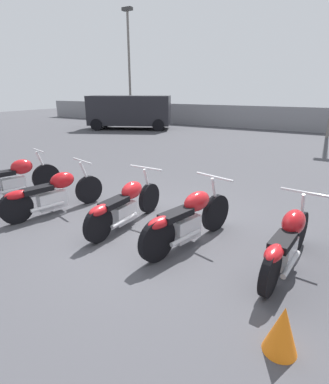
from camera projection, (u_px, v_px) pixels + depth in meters
ground_plane at (158, 230)px, 5.31m from camera, size 60.00×60.00×0.00m
fence_back at (293, 119)px, 17.58m from camera, size 40.00×0.04×1.39m
light_pole_left at (129, 58)px, 20.78m from camera, size 0.70×0.35×7.50m
motorcycle_slot_0 at (14, 179)px, 6.76m from camera, size 0.80×1.99×1.03m
motorcycle_slot_1 at (53, 193)px, 5.93m from camera, size 0.89×2.07×0.97m
motorcycle_slot_2 at (125, 205)px, 5.34m from camera, size 0.73×2.06×0.96m
motorcycle_slot_3 at (188, 219)px, 4.68m from camera, size 0.83×2.02×1.02m
motorcycle_slot_4 at (288, 241)px, 4.04m from camera, size 0.68×2.00×0.97m
parked_van at (130, 111)px, 18.48m from camera, size 5.33×3.94×1.99m
traffic_cone_near at (282, 330)px, 2.78m from camera, size 0.33×0.33×0.50m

